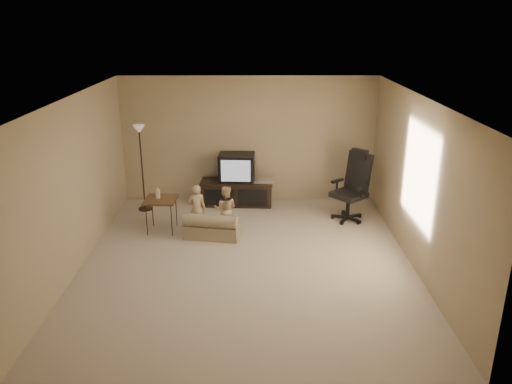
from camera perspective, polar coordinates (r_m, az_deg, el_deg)
floor at (r=7.74m, az=-1.02°, el=-7.95°), size 5.50×5.50×0.00m
room_shell at (r=7.17m, az=-1.10°, el=2.89°), size 5.50×5.50×5.50m
tv_stand at (r=9.88m, az=-2.16°, el=0.97°), size 1.46×0.60×1.03m
office_chair at (r=9.29m, az=10.85°, el=-0.34°), size 0.85×0.85×1.31m
side_table at (r=8.74m, az=-10.87°, el=-0.88°), size 0.56×0.56×0.80m
floor_lamp at (r=9.60m, az=-13.06°, el=4.82°), size 0.26×0.26×1.66m
child_sofa at (r=8.51m, az=-5.05°, el=-4.02°), size 0.99×0.66×0.45m
toddler_left at (r=8.65m, az=-6.79°, el=-1.91°), size 0.35×0.28×0.86m
toddler_right at (r=8.63m, az=-3.51°, el=-1.96°), size 0.43×0.26×0.83m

